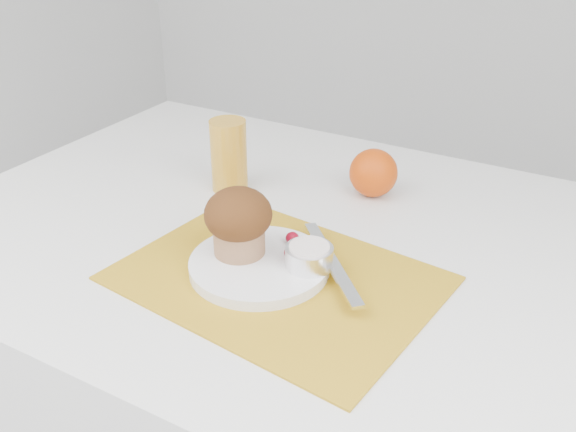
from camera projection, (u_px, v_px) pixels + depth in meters
The scene contains 11 objects.
table at pixel (308, 416), 1.15m from camera, with size 1.20×0.80×0.75m, color white.
placemat at pixel (277, 278), 0.87m from camera, with size 0.41×0.30×0.00m, color gold.
plate at pixel (259, 265), 0.88m from camera, with size 0.19×0.19×0.02m, color white.
ramekin at pixel (309, 257), 0.86m from camera, with size 0.06×0.06×0.03m, color white.
cream at pixel (309, 248), 0.85m from camera, with size 0.05×0.05×0.01m, color white.
raspberry_near at pixel (292, 238), 0.91m from camera, with size 0.02×0.02×0.02m, color #600210.
raspberry_far at pixel (291, 253), 0.88m from camera, with size 0.02×0.02×0.02m, color #54020E.
butter_knife at pixel (332, 262), 0.87m from camera, with size 0.21×0.02×0.01m, color silver.
orange at pixel (373, 173), 1.07m from camera, with size 0.08×0.08×0.08m, color #DA4907.
juice_glass at pixel (229, 156), 1.09m from camera, with size 0.06×0.06×0.12m, color gold.
muffin at pixel (238, 220), 0.87m from camera, with size 0.09×0.09×0.10m.
Camera 1 is at (0.38, -0.70, 1.24)m, focal length 40.00 mm.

